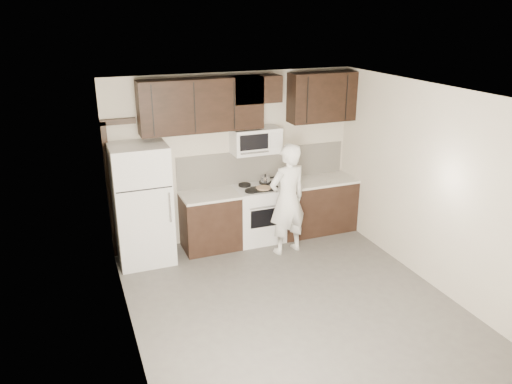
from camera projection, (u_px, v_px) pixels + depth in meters
floor at (292, 303)px, 6.48m from camera, size 4.50×4.50×0.00m
back_wall at (234, 158)px, 7.98m from camera, size 4.00×0.00×4.00m
ceiling at (297, 94)px, 5.55m from camera, size 4.50×4.50×0.00m
counter_run at (275, 211)px, 8.22m from camera, size 2.95×0.64×0.91m
stove at (258, 213)px, 8.12m from camera, size 0.76×0.66×0.94m
backsplash at (263, 165)px, 8.20m from camera, size 2.90×0.02×0.54m
upper_cabinets at (250, 100)px, 7.58m from camera, size 3.48×0.35×0.78m
microwave at (256, 141)px, 7.81m from camera, size 0.76×0.42×0.40m
refrigerator at (142, 204)px, 7.29m from camera, size 0.80×0.76×1.80m
door_trim at (111, 178)px, 7.33m from camera, size 0.50×0.08×2.12m
saucepan at (265, 179)px, 8.14m from camera, size 0.28×0.16×0.16m
baking_tray at (264, 189)px, 7.87m from camera, size 0.37×0.29×0.02m
pizza at (264, 188)px, 7.86m from camera, size 0.26×0.26×0.02m
person at (287, 199)px, 7.57m from camera, size 0.70×0.53×1.75m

